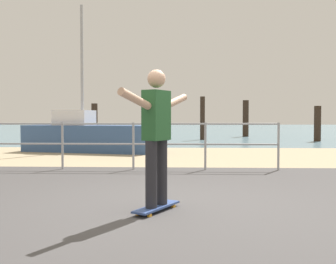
% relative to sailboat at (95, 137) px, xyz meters
% --- Properties ---
extents(ground_plane, '(24.00, 10.00, 0.04)m').
position_rel_sailboat_xyz_m(ground_plane, '(2.73, -9.14, -0.52)').
color(ground_plane, '#474444').
rests_on(ground_plane, ground).
extents(beach_strip, '(24.00, 6.00, 0.04)m').
position_rel_sailboat_xyz_m(beach_strip, '(2.73, -1.14, -0.52)').
color(beach_strip, tan).
rests_on(beach_strip, ground).
extents(sea_surface, '(72.00, 50.00, 0.04)m').
position_rel_sailboat_xyz_m(sea_surface, '(2.73, 26.86, -0.52)').
color(sea_surface, slate).
rests_on(sea_surface, ground).
extents(railing_fence, '(11.05, 0.05, 1.05)m').
position_rel_sailboat_xyz_m(railing_fence, '(-0.49, -4.54, 0.18)').
color(railing_fence, '#9EA0A5').
rests_on(railing_fence, ground).
extents(sailboat, '(5.07, 2.34, 4.89)m').
position_rel_sailboat_xyz_m(sailboat, '(0.00, 0.00, 0.00)').
color(sailboat, '#335184').
rests_on(sailboat, ground).
extents(skateboard, '(0.55, 0.80, 0.08)m').
position_rel_sailboat_xyz_m(skateboard, '(2.65, -8.46, -0.45)').
color(skateboard, '#334C8C').
rests_on(skateboard, ground).
extents(skateboarder, '(0.76, 1.32, 1.65)m').
position_rel_sailboat_xyz_m(skateboarder, '(2.65, -8.46, 0.50)').
color(skateboarder, '#26262B').
rests_on(skateboarder, skateboard).
extents(groyne_post_0, '(0.31, 0.31, 1.86)m').
position_rel_sailboat_xyz_m(groyne_post_0, '(-1.56, 6.87, 0.41)').
color(groyne_post_0, '#332319').
rests_on(groyne_post_0, ground).
extents(groyne_post_1, '(0.29, 0.29, 1.57)m').
position_rel_sailboat_xyz_m(groyne_post_1, '(1.16, 11.82, 0.27)').
color(groyne_post_1, '#332319').
rests_on(groyne_post_1, ground).
extents(groyne_post_2, '(0.25, 0.25, 2.23)m').
position_rel_sailboat_xyz_m(groyne_post_2, '(3.89, 7.41, 0.59)').
color(groyne_post_2, '#332319').
rests_on(groyne_post_2, ground).
extents(groyne_post_3, '(0.35, 0.35, 2.19)m').
position_rel_sailboat_xyz_m(groyne_post_3, '(6.62, 10.98, 0.57)').
color(groyne_post_3, '#332319').
rests_on(groyne_post_3, ground).
extents(groyne_post_4, '(0.33, 0.33, 1.71)m').
position_rel_sailboat_xyz_m(groyne_post_4, '(9.34, 6.32, 0.34)').
color(groyne_post_4, '#332319').
rests_on(groyne_post_4, ground).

